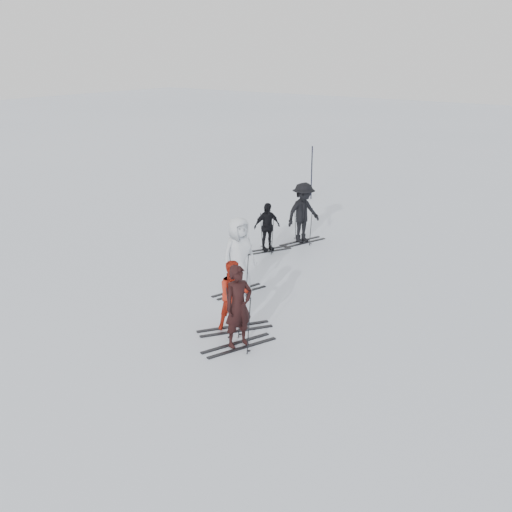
# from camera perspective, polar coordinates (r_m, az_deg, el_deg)

# --- Properties ---
(ground) EXTENTS (120.00, 120.00, 0.00)m
(ground) POSITION_cam_1_polar(r_m,az_deg,el_deg) (16.24, -2.11, -4.24)
(ground) COLOR silver
(ground) RESTS_ON ground
(skier_near_dark) EXTENTS (0.63, 0.77, 1.82)m
(skier_near_dark) POSITION_cam_1_polar(r_m,az_deg,el_deg) (13.68, -1.57, -4.59)
(skier_near_dark) COLOR black
(skier_near_dark) RESTS_ON ground
(skier_red) EXTENTS (0.95, 1.00, 1.62)m
(skier_red) POSITION_cam_1_polar(r_m,az_deg,el_deg) (14.51, -1.93, -3.62)
(skier_red) COLOR #AC2413
(skier_red) RESTS_ON ground
(skier_grey) EXTENTS (0.87, 1.11, 2.01)m
(skier_grey) POSITION_cam_1_polar(r_m,az_deg,el_deg) (16.64, -1.55, 0.01)
(skier_grey) COLOR silver
(skier_grey) RESTS_ON ground
(skier_uphill_left) EXTENTS (0.73, 0.97, 1.53)m
(skier_uphill_left) POSITION_cam_1_polar(r_m,az_deg,el_deg) (20.08, 0.98, 2.54)
(skier_uphill_left) COLOR black
(skier_uphill_left) RESTS_ON ground
(skier_uphill_far) EXTENTS (1.06, 1.43, 1.97)m
(skier_uphill_far) POSITION_cam_1_polar(r_m,az_deg,el_deg) (20.96, 4.22, 3.80)
(skier_uphill_far) COLOR black
(skier_uphill_far) RESTS_ON ground
(skis_near_dark) EXTENTS (1.99, 1.48, 1.30)m
(skis_near_dark) POSITION_cam_1_polar(r_m,az_deg,el_deg) (13.78, -1.56, -5.59)
(skis_near_dark) COLOR black
(skis_near_dark) RESTS_ON ground
(skis_red) EXTENTS (2.01, 1.77, 1.30)m
(skis_red) POSITION_cam_1_polar(r_m,az_deg,el_deg) (14.57, -1.93, -4.21)
(skis_red) COLOR black
(skis_red) RESTS_ON ground
(skis_grey) EXTENTS (1.78, 1.25, 1.18)m
(skis_grey) POSITION_cam_1_polar(r_m,az_deg,el_deg) (16.77, -1.54, -1.33)
(skis_grey) COLOR black
(skis_grey) RESTS_ON ground
(skis_uphill_left) EXTENTS (1.86, 1.52, 1.20)m
(skis_uphill_left) POSITION_cam_1_polar(r_m,az_deg,el_deg) (20.13, 0.98, 2.10)
(skis_uphill_left) COLOR black
(skis_uphill_left) RESTS_ON ground
(skis_uphill_far) EXTENTS (1.94, 1.39, 1.28)m
(skis_uphill_far) POSITION_cam_1_polar(r_m,az_deg,el_deg) (21.05, 4.20, 2.89)
(skis_uphill_far) COLOR black
(skis_uphill_far) RESTS_ON ground
(piste_marker) EXTENTS (0.06, 0.06, 2.23)m
(piste_marker) POSITION_cam_1_polar(r_m,az_deg,el_deg) (27.04, 4.97, 7.38)
(piste_marker) COLOR black
(piste_marker) RESTS_ON ground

